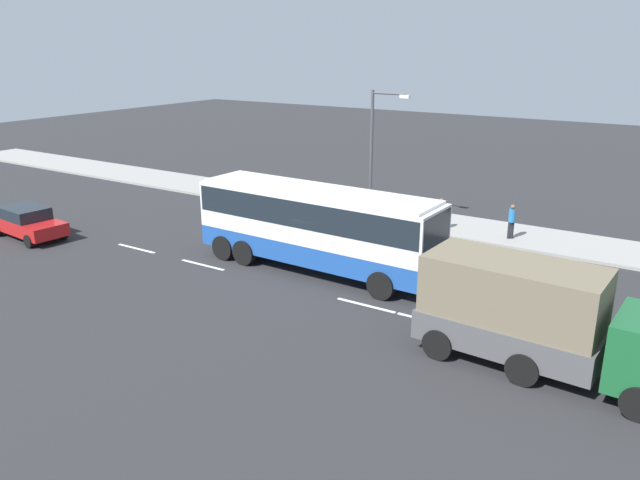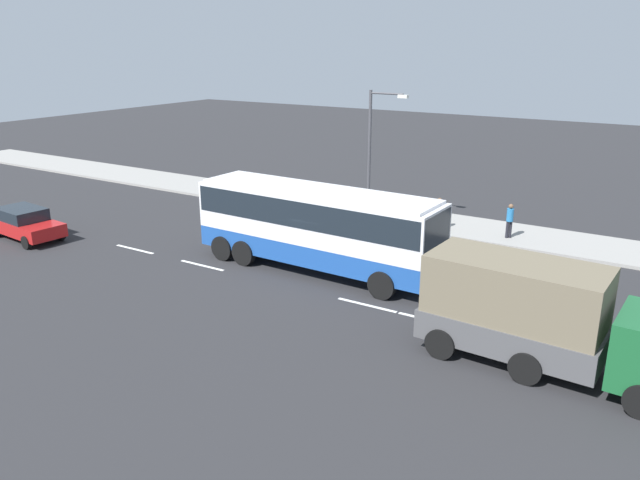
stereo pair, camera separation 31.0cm
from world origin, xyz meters
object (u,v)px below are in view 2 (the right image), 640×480
Objects in this scene: pedestrian_near_curb at (510,218)px; coach_bus at (316,221)px; car_red_compact at (25,223)px; street_lamp at (374,147)px; cargo_truck at (541,315)px; pedestrian_at_crossing at (439,212)px.

coach_bus is at bearing 105.32° from pedestrian_near_curb.
pedestrian_near_curb reaches higher than car_red_compact.
street_lamp is at bearing 45.89° from car_red_compact.
pedestrian_at_crossing is at bearing 126.66° from cargo_truck.
pedestrian_near_curb is (-4.13, 11.85, -0.55)m from cargo_truck.
cargo_truck is at bearing -17.74° from coach_bus.
car_red_compact is at bearing -176.27° from cargo_truck.
coach_bus is 7.89m from street_lamp.
cargo_truck is at bearing 159.16° from pedestrian_near_curb.
car_red_compact is at bearing -139.46° from street_lamp.
coach_bus is at bearing 19.94° from car_red_compact.
street_lamp is at bearing 56.57° from pedestrian_near_curb.
pedestrian_at_crossing is 0.24× the size of street_lamp.
pedestrian_near_curb is 7.67m from street_lamp.
coach_bus is 8.28m from pedestrian_at_crossing.
pedestrian_near_curb is (5.78, 8.36, -1.05)m from coach_bus.
cargo_truck is 4.43× the size of pedestrian_near_curb.
pedestrian_at_crossing is at bearing 74.88° from coach_bus.
car_red_compact is 0.66× the size of street_lamp.
pedestrian_near_curb is at bearing 6.62° from street_lamp.
street_lamp is (-7.03, -0.82, 2.98)m from pedestrian_near_curb.
coach_bus reaches higher than pedestrian_at_crossing.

